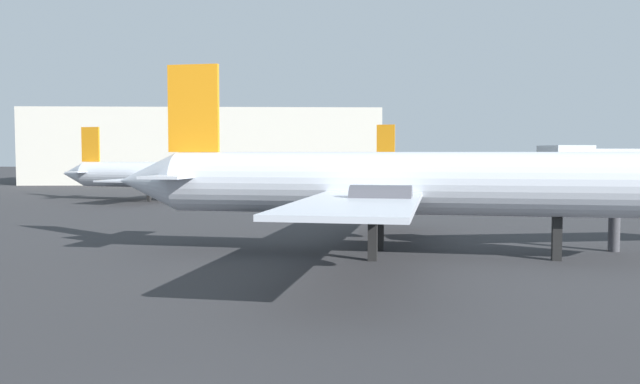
% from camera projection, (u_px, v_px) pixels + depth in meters
% --- Properties ---
extents(airplane_at_gate, '(36.16, 33.28, 11.73)m').
position_uv_depth(airplane_at_gate, '(394.00, 184.00, 38.45)').
color(airplane_at_gate, silver).
rests_on(airplane_at_gate, ground_plane).
extents(airplane_distant, '(30.51, 20.23, 9.73)m').
position_uv_depth(airplane_distant, '(162.00, 175.00, 83.62)').
color(airplane_distant, silver).
rests_on(airplane_distant, ground_plane).
extents(airplane_far_left, '(30.14, 18.07, 10.07)m').
position_uv_depth(airplane_far_left, '(469.00, 175.00, 83.96)').
color(airplane_far_left, silver).
rests_on(airplane_far_left, ground_plane).
extents(terminal_building, '(70.80, 26.15, 15.21)m').
position_uv_depth(terminal_building, '(210.00, 147.00, 137.86)').
color(terminal_building, beige).
rests_on(terminal_building, ground_plane).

